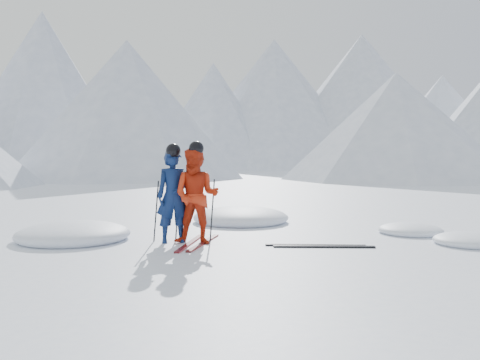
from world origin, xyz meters
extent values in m
plane|color=white|center=(0.00, 0.00, 0.00)|extent=(160.00, 160.00, 0.00)
cone|color=#B2BCD1|center=(-11.51, 40.48, 7.17)|extent=(23.96, 23.96, 14.35)
cone|color=#B2BCD1|center=(-5.08, 51.27, 5.96)|extent=(17.69, 17.69, 11.93)
cone|color=#B2BCD1|center=(4.51, 43.52, 5.42)|extent=(19.63, 19.63, 10.85)
cone|color=#B2BCD1|center=(11.74, 46.25, 7.07)|extent=(23.31, 23.31, 14.15)
cone|color=#B2BCD1|center=(21.49, 44.84, 7.44)|extent=(28.94, 28.94, 14.88)
cone|color=silver|center=(31.93, 45.34, 5.38)|extent=(24.45, 24.45, 10.76)
cone|color=#B2BCD1|center=(12.00, 20.00, 3.25)|extent=(14.00, 14.00, 6.50)
cone|color=#B2BCD1|center=(-4.00, 26.00, 4.50)|extent=(16.00, 16.00, 9.00)
imported|color=#0C1D49|center=(-3.02, 0.58, 0.82)|extent=(0.63, 0.44, 1.64)
imported|color=red|center=(-2.64, 0.36, 0.84)|extent=(1.00, 0.90, 1.68)
cylinder|color=black|center=(-3.32, 0.73, 0.55)|extent=(0.11, 0.08, 1.09)
cylinder|color=black|center=(-2.77, 0.83, 0.55)|extent=(0.11, 0.07, 1.09)
cylinder|color=black|center=(-2.94, 0.61, 0.56)|extent=(0.11, 0.09, 1.12)
cylinder|color=black|center=(-2.34, 0.51, 0.56)|extent=(0.11, 0.08, 1.12)
cube|color=black|center=(-2.76, 0.36, 0.01)|extent=(0.68, 1.62, 0.03)
cube|color=black|center=(-2.52, 0.36, 0.01)|extent=(0.79, 1.58, 0.03)
cube|color=black|center=(-0.69, -0.29, 0.01)|extent=(1.66, 0.55, 0.03)
cube|color=black|center=(-0.59, -0.44, 0.01)|extent=(1.67, 0.49, 0.03)
ellipsoid|color=white|center=(-4.80, 1.24, 0.00)|extent=(2.05, 2.05, 0.45)
ellipsoid|color=white|center=(1.64, 0.64, 0.00)|extent=(1.25, 1.25, 0.28)
ellipsoid|color=white|center=(-1.30, 2.93, 0.00)|extent=(2.19, 2.19, 0.48)
ellipsoid|color=white|center=(2.00, -0.67, 0.00)|extent=(1.22, 1.22, 0.27)
camera|label=1|loc=(-3.73, -8.39, 1.58)|focal=38.00mm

